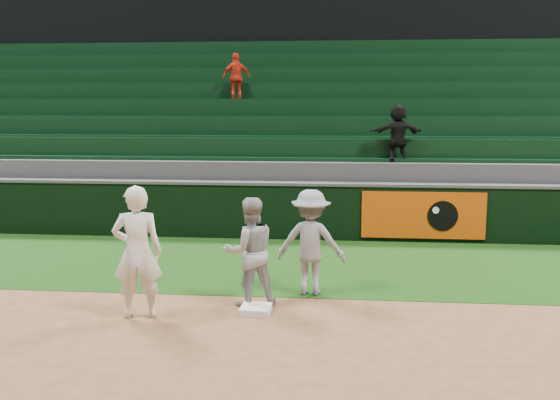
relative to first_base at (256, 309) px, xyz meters
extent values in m
plane|color=brown|center=(-0.06, -0.19, -0.05)|extent=(70.00, 70.00, 0.00)
cube|color=#12350D|center=(-0.06, 2.81, -0.04)|extent=(36.00, 4.20, 0.01)
cube|color=black|center=(-0.06, 17.26, 5.95)|extent=(40.00, 12.00, 12.00)
cube|color=white|center=(0.00, 0.00, 0.00)|extent=(0.43, 0.43, 0.09)
imported|color=white|center=(-1.59, -0.34, 0.88)|extent=(0.75, 0.56, 1.85)
imported|color=#9A9DA4|center=(-0.13, 0.35, 0.75)|extent=(0.94, 0.84, 1.60)
imported|color=gray|center=(0.73, 0.95, 0.78)|extent=(1.11, 0.70, 1.63)
cube|color=black|center=(-0.06, 5.01, 0.55)|extent=(36.00, 0.35, 1.20)
cube|color=#D84C0A|center=(2.94, 4.82, 0.55)|extent=(2.60, 0.05, 1.00)
cylinder|color=black|center=(3.34, 4.79, 0.55)|extent=(0.64, 0.02, 0.64)
cylinder|color=white|center=(3.19, 4.77, 0.67)|extent=(0.14, 0.02, 0.14)
cube|color=#424244|center=(-0.06, 5.01, 1.17)|extent=(36.00, 0.40, 0.06)
cube|color=#38383A|center=(-0.06, 5.73, 0.78)|extent=(36.00, 0.85, 1.65)
cube|color=black|center=(-0.06, 5.99, 1.85)|extent=(36.00, 0.14, 0.50)
cube|color=black|center=(-0.06, 5.82, 1.64)|extent=(36.00, 0.45, 0.08)
cube|color=#38383A|center=(-0.06, 6.58, 1.00)|extent=(36.00, 0.85, 2.10)
cube|color=black|center=(-0.06, 6.84, 2.30)|extent=(36.00, 0.14, 0.50)
cube|color=black|center=(-0.06, 6.67, 2.09)|extent=(36.00, 0.45, 0.08)
cube|color=#38383A|center=(-0.06, 7.43, 1.23)|extent=(36.00, 0.85, 2.55)
cube|color=black|center=(-0.06, 7.69, 2.75)|extent=(36.00, 0.14, 0.50)
cube|color=black|center=(-0.06, 7.52, 2.54)|extent=(36.00, 0.45, 0.08)
cube|color=#38383A|center=(-0.06, 8.28, 1.45)|extent=(36.00, 0.85, 3.00)
cube|color=black|center=(-0.06, 8.54, 3.20)|extent=(36.00, 0.14, 0.50)
cube|color=black|center=(-0.06, 8.37, 2.99)|extent=(36.00, 0.45, 0.08)
cube|color=#38383A|center=(-0.06, 9.13, 1.68)|extent=(36.00, 0.85, 3.45)
cube|color=black|center=(-0.06, 9.39, 3.65)|extent=(36.00, 0.14, 0.50)
cube|color=black|center=(-0.06, 9.22, 3.44)|extent=(36.00, 0.45, 0.08)
cube|color=#38383A|center=(-0.06, 9.98, 1.90)|extent=(36.00, 0.85, 3.90)
cube|color=black|center=(-0.06, 10.24, 4.10)|extent=(36.00, 0.14, 0.50)
cube|color=black|center=(-0.06, 10.07, 3.89)|extent=(36.00, 0.45, 0.08)
cube|color=#38383A|center=(-0.06, 10.83, 2.13)|extent=(36.00, 0.85, 4.35)
cube|color=black|center=(-0.06, 11.09, 4.55)|extent=(36.00, 0.14, 0.50)
cube|color=black|center=(-0.06, 10.92, 4.34)|extent=(36.00, 0.45, 0.08)
imported|color=red|center=(-1.61, 8.24, 3.59)|extent=(0.81, 0.54, 1.28)
imported|color=black|center=(2.43, 5.69, 2.25)|extent=(1.25, 0.67, 1.29)
camera|label=1|loc=(1.16, -8.44, 2.88)|focal=40.00mm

